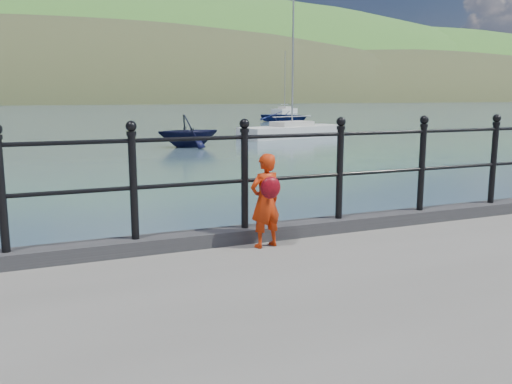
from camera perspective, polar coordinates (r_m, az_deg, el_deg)
name	(u,v)px	position (r m, az deg, el deg)	size (l,w,h in m)	color
ground	(191,329)	(6.31, -6.88, -14.14)	(600.00, 600.00, 0.00)	#2D4251
kerb	(193,240)	(5.82, -6.69, -5.02)	(60.00, 0.30, 0.15)	#28282B
railing	(191,170)	(5.67, -6.85, 2.31)	(18.11, 0.11, 1.20)	black
far_shore	(124,152)	(249.46, -13.74, 4.06)	(830.00, 200.00, 156.00)	#333A21
child	(266,200)	(5.67, 1.03, -0.85)	(0.41, 0.34, 1.00)	red
launch_blue	(285,116)	(54.18, 3.08, 7.96)	(3.70, 5.18, 1.07)	navy
launch_navy	(188,131)	(27.60, -7.13, 6.39)	(2.69, 3.12, 1.64)	black
sailboat_near	(292,132)	(33.99, 3.80, 6.32)	(7.55, 4.03, 9.86)	silver
sailboat_far	(285,111)	(79.39, 3.03, 8.51)	(5.79, 5.55, 9.01)	silver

